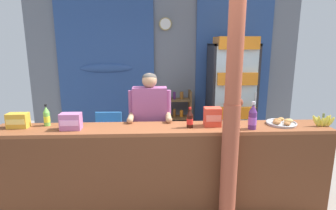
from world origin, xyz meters
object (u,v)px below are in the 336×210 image
banana_bunch (323,121)px  drink_fridge (231,92)px  snack_box_choco_powder (18,121)px  bottle_shelf_rack (178,119)px  soda_bottle_lime_soda (47,117)px  pastry_tray (282,123)px  shopkeeper (150,117)px  soda_bottle_grape_soda (253,118)px  plastic_lawn_chair (108,136)px  soda_bottle_cola (190,119)px  snack_box_crackers (212,117)px  snack_box_wafer (71,121)px  stall_counter (164,163)px  timber_post (232,109)px

banana_bunch → drink_fridge: bearing=110.5°
drink_fridge → snack_box_choco_powder: 3.27m
bottle_shelf_rack → soda_bottle_lime_soda: soda_bottle_lime_soda is taller
soda_bottle_lime_soda → pastry_tray: 2.76m
shopkeeper → soda_bottle_grape_soda: size_ratio=5.01×
plastic_lawn_chair → snack_box_choco_powder: 1.49m
soda_bottle_lime_soda → pastry_tray: size_ratio=0.73×
drink_fridge → soda_bottle_lime_soda: 2.98m
plastic_lawn_chair → banana_bunch: banana_bunch is taller
pastry_tray → banana_bunch: bearing=-11.8°
soda_bottle_cola → snack_box_crackers: bearing=10.9°
drink_fridge → soda_bottle_grape_soda: (-0.24, -1.72, 0.01)m
soda_bottle_grape_soda → soda_bottle_lime_soda: soda_bottle_grape_soda is taller
snack_box_wafer → banana_bunch: (2.88, -0.01, -0.03)m
soda_bottle_grape_soda → snack_box_choco_powder: (-2.64, 0.17, -0.05)m
bottle_shelf_rack → snack_box_choco_powder: 2.72m
snack_box_choco_powder → snack_box_crackers: bearing=-0.8°
snack_box_crackers → shopkeeper: bearing=150.6°
stall_counter → snack_box_choco_powder: (-1.65, 0.16, 0.48)m
timber_post → shopkeeper: (-0.85, 0.80, -0.29)m
soda_bottle_grape_soda → stall_counter: bearing=179.2°
timber_post → pastry_tray: 0.87m
drink_fridge → soda_bottle_grape_soda: size_ratio=6.52×
timber_post → snack_box_wafer: bearing=169.3°
soda_bottle_lime_soda → snack_box_choco_powder: size_ratio=1.14×
shopkeeper → snack_box_choco_powder: shopkeeper is taller
stall_counter → soda_bottle_lime_soda: soda_bottle_lime_soda is taller
shopkeeper → snack_box_crackers: size_ratio=7.25×
timber_post → snack_box_wafer: size_ratio=11.98×
drink_fridge → snack_box_crackers: bearing=-112.6°
drink_fridge → snack_box_choco_powder: drink_fridge is taller
drink_fridge → snack_box_choco_powder: bearing=-151.7°
snack_box_choco_powder → soda_bottle_lime_soda: bearing=13.0°
plastic_lawn_chair → snack_box_wafer: size_ratio=3.84×
drink_fridge → plastic_lawn_chair: (-2.08, -0.43, -0.63)m
bottle_shelf_rack → shopkeeper: shopkeeper is taller
snack_box_wafer → banana_bunch: 2.88m
soda_bottle_lime_soda → snack_box_choco_powder: (-0.30, -0.07, -0.02)m
soda_bottle_grape_soda → soda_bottle_lime_soda: bearing=174.1°
timber_post → plastic_lawn_chair: 2.31m
shopkeeper → soda_bottle_lime_soda: (-1.19, -0.31, 0.11)m
timber_post → shopkeeper: bearing=136.6°
soda_bottle_grape_soda → snack_box_wafer: soda_bottle_grape_soda is taller
pastry_tray → snack_box_crackers: bearing=-179.0°
snack_box_wafer → banana_bunch: bearing=-0.3°
drink_fridge → soda_bottle_grape_soda: 1.74m
drink_fridge → shopkeeper: (-1.39, -1.17, -0.13)m
shopkeeper → snack_box_choco_powder: size_ratio=7.00×
stall_counter → bottle_shelf_rack: size_ratio=3.48×
snack_box_wafer → snack_box_crackers: snack_box_crackers is taller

